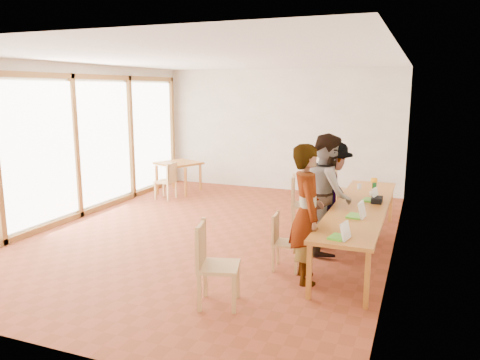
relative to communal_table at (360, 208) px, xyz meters
The scene contains 25 objects.
ground 2.60m from the communal_table, behind, with size 8.00×8.00×0.00m, color brown.
wall_back 4.82m from the communal_table, 121.71° to the left, with size 6.00×0.10×3.00m, color silver.
wall_front 4.75m from the communal_table, 122.30° to the right, with size 6.00×0.10×3.00m, color silver.
wall_right 0.94m from the communal_table, ahead, with size 0.10×8.00×3.00m, color silver.
window_wall 5.52m from the communal_table, behind, with size 0.10×8.00×3.00m, color white.
ceiling 3.41m from the communal_table, behind, with size 6.00×8.00×0.04m, color white.
communal_table is the anchor object (origin of this frame).
side_table 5.45m from the communal_table, 149.55° to the left, with size 0.90×0.90×0.75m.
chair_near 2.87m from the communal_table, 119.12° to the right, with size 0.57×0.57×0.53m.
chair_mid 1.47m from the communal_table, 130.01° to the right, with size 0.40×0.40×0.43m.
chair_far 1.37m from the communal_table, 148.09° to the left, with size 0.55×0.55×0.53m.
chair_empty 2.30m from the communal_table, 107.97° to the left, with size 0.50×0.50×0.54m.
chair_spare 4.99m from the communal_table, 156.02° to the left, with size 0.42×0.42×0.45m.
person_near 1.49m from the communal_table, 110.49° to the right, with size 0.67×0.44×1.84m, color gray.
person_mid 0.56m from the communal_table, 164.18° to the right, with size 0.90×0.70×1.86m, color gray.
person_far 0.61m from the communal_table, 146.76° to the left, with size 1.09×0.63×1.69m, color gray.
laptop_near 1.75m from the communal_table, 90.02° to the right, with size 0.26×0.29×0.21m.
laptop_mid 0.72m from the communal_table, 85.32° to the right, with size 0.26×0.30×0.23m.
laptop_far 0.40m from the communal_table, 69.10° to the left, with size 0.27×0.29×0.22m.
yellow_mug 1.83m from the communal_table, 89.49° to the left, with size 0.13×0.13×0.10m, color #F5A20E.
green_bottle 0.52m from the communal_table, 71.94° to the left, with size 0.07×0.07×0.28m, color #176928.
clear_glass 1.25m from the communal_table, 98.22° to the left, with size 0.07×0.07×0.09m, color silver.
condiment_cup 0.80m from the communal_table, 83.51° to the left, with size 0.08×0.08×0.06m, color white.
pink_phone 1.10m from the communal_table, 86.32° to the left, with size 0.05×0.10×0.01m, color #DA3B8F.
black_pouch 0.36m from the communal_table, 52.03° to the left, with size 0.16×0.26×0.09m, color black.
Camera 1 is at (3.33, -7.23, 2.52)m, focal length 35.00 mm.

